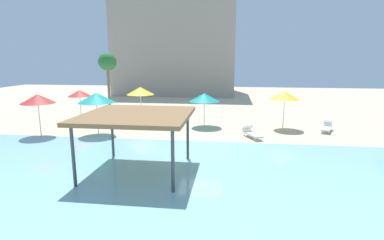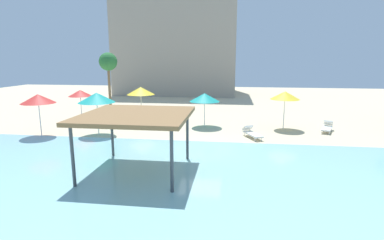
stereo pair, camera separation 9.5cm
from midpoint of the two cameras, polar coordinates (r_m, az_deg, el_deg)
ground_plane at (r=17.73m, az=1.70°, el=-5.47°), size 80.00×80.00×0.00m
lagoon_water at (r=12.83m, az=-0.79°, el=-12.19°), size 44.00×13.50×0.04m
shade_pavilion at (r=13.80m, az=-10.36°, el=0.59°), size 4.77×4.77×2.76m
beach_umbrella_teal_0 at (r=23.13m, az=2.52°, el=4.30°), size 2.31×2.31×2.60m
beach_umbrella_yellow_1 at (r=23.27m, az=17.33°, el=4.47°), size 2.15×2.15×2.83m
beach_umbrella_red_2 at (r=26.91m, az=-20.33°, el=4.79°), size 1.93×1.93×2.63m
beach_umbrella_yellow_4 at (r=25.59m, az=-9.58°, el=5.47°), size 2.31×2.31×2.87m
beach_umbrella_red_5 at (r=22.53m, az=-27.03°, el=3.60°), size 2.22×2.22×2.88m
beach_umbrella_teal_6 at (r=21.46m, az=-17.50°, el=4.07°), size 2.47×2.47×2.94m
lounge_chair_0 at (r=20.52m, az=11.35°, el=-2.38°), size 1.35×1.97×0.74m
lounge_chair_1 at (r=23.91m, az=24.33°, el=-1.22°), size 1.26×1.98×0.74m
lounge_chair_2 at (r=26.33m, az=-15.63°, el=0.48°), size 0.65×1.91×0.74m
palm_tree_0 at (r=33.31m, az=-15.51°, el=10.39°), size 1.90×1.90×5.84m
hotel_block_0 at (r=46.74m, az=-2.61°, el=15.19°), size 17.23×10.84×16.35m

